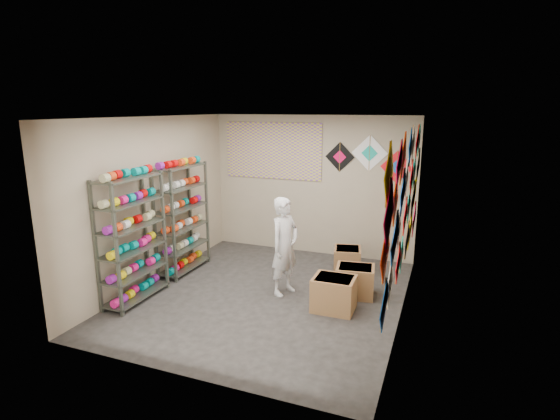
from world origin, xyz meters
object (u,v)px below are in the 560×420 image
at_px(shelf_rack_back, 182,219).
at_px(carton_a, 334,294).
at_px(shelf_rack_front, 132,239).
at_px(carton_c, 347,260).
at_px(shopkeeper, 285,246).
at_px(carton_b, 355,281).

relative_size(shelf_rack_back, carton_a, 3.23).
bearing_deg(shelf_rack_front, carton_c, 39.95).
height_order(shopkeeper, carton_c, shopkeeper).
bearing_deg(carton_b, shelf_rack_front, -164.57).
bearing_deg(shelf_rack_back, carton_c, 19.73).
bearing_deg(shopkeeper, shelf_rack_front, 137.26).
xyz_separation_m(carton_b, carton_c, (-0.33, 0.93, -0.02)).
relative_size(carton_a, carton_c, 1.18).
bearing_deg(shopkeeper, carton_a, -89.38).
height_order(shelf_rack_front, shopkeeper, shelf_rack_front).
xyz_separation_m(shelf_rack_front, carton_b, (3.04, 1.34, -0.72)).
height_order(shopkeeper, carton_b, shopkeeper).
xyz_separation_m(carton_a, carton_b, (0.18, 0.60, -0.01)).
bearing_deg(shopkeeper, carton_b, -54.26).
height_order(shelf_rack_back, shopkeeper, shelf_rack_back).
relative_size(shelf_rack_front, carton_c, 3.81).
bearing_deg(carton_b, carton_a, -115.07).
bearing_deg(shopkeeper, shelf_rack_back, 102.37).
distance_m(shelf_rack_back, shopkeeper, 2.02).
height_order(shelf_rack_front, carton_b, shelf_rack_front).
height_order(shelf_rack_front, shelf_rack_back, same).
bearing_deg(shelf_rack_back, carton_a, -10.98).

